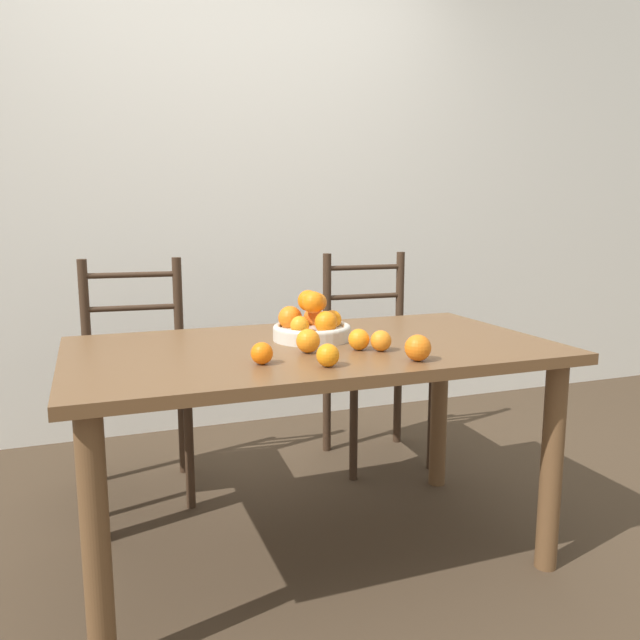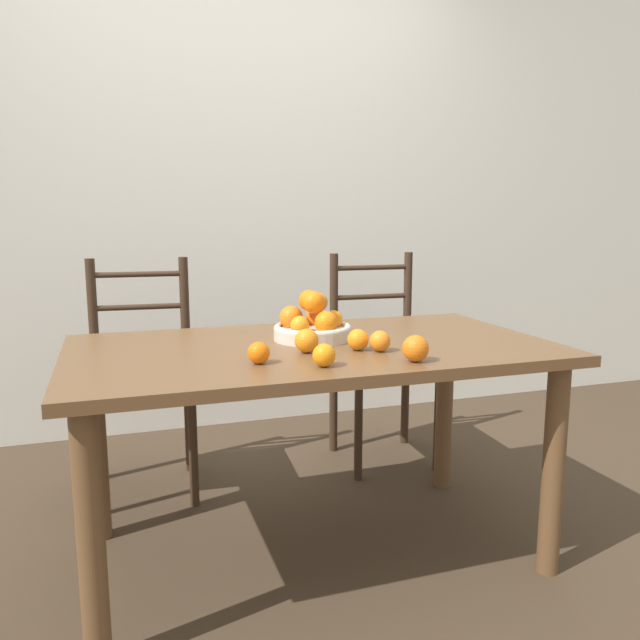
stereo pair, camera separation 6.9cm
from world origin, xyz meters
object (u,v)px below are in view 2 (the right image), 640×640
object	(u,v)px
fruit_bowl	(312,324)
chair_left	(142,380)
orange_loose_2	(380,341)
orange_loose_1	(324,355)
orange_loose_0	(307,341)
orange_loose_3	(416,349)
orange_loose_4	(358,340)
chair_right	(381,360)
orange_loose_5	(259,353)

from	to	relation	value
fruit_bowl	chair_left	world-z (taller)	chair_left
fruit_bowl	orange_loose_2	size ratio (longest dim) A/B	4.03
orange_loose_1	orange_loose_0	bearing A→B (deg)	87.82
orange_loose_2	orange_loose_3	world-z (taller)	orange_loose_3
orange_loose_1	chair_left	world-z (taller)	chair_left
orange_loose_2	orange_loose_4	world-z (taller)	orange_loose_4
orange_loose_0	chair_right	size ratio (longest dim) A/B	0.08
orange_loose_2	orange_loose_4	distance (m)	0.07
orange_loose_1	orange_loose_5	bearing A→B (deg)	150.97
fruit_bowl	orange_loose_3	size ratio (longest dim) A/B	3.42
orange_loose_0	chair_left	xyz separation A→B (m)	(-0.46, 0.83, -0.30)
chair_right	orange_loose_2	bearing A→B (deg)	-112.30
orange_loose_2	chair_left	distance (m)	1.16
fruit_bowl	chair_right	world-z (taller)	chair_right
orange_loose_2	chair_right	distance (m)	1.02
orange_loose_4	chair_right	xyz separation A→B (m)	(0.46, 0.85, -0.29)
chair_left	orange_loose_0	bearing A→B (deg)	-57.05
orange_loose_4	orange_loose_3	bearing A→B (deg)	-62.70
orange_loose_2	chair_left	world-z (taller)	chair_left
orange_loose_1	orange_loose_4	size ratio (longest dim) A/B	0.97
orange_loose_5	chair_left	size ratio (longest dim) A/B	0.07
orange_loose_0	orange_loose_2	world-z (taller)	orange_loose_0
fruit_bowl	orange_loose_0	xyz separation A→B (m)	(-0.08, -0.19, -0.01)
orange_loose_5	chair_right	xyz separation A→B (m)	(0.79, 0.93, -0.29)
orange_loose_1	orange_loose_3	size ratio (longest dim) A/B	0.84
orange_loose_1	orange_loose_2	xyz separation A→B (m)	(0.23, 0.13, 0.00)
orange_loose_2	chair_left	xyz separation A→B (m)	(-0.68, 0.89, -0.29)
fruit_bowl	orange_loose_5	size ratio (longest dim) A/B	4.16
orange_loose_0	orange_loose_5	size ratio (longest dim) A/B	1.17
orange_loose_1	orange_loose_3	distance (m)	0.27
orange_loose_2	chair_right	bearing A→B (deg)	65.58
orange_loose_1	fruit_bowl	bearing A→B (deg)	77.13
chair_right	chair_left	bearing A→B (deg)	-177.87
orange_loose_5	chair_right	world-z (taller)	chair_right
orange_loose_3	orange_loose_4	size ratio (longest dim) A/B	1.15
orange_loose_4	chair_left	size ratio (longest dim) A/B	0.07
orange_loose_1	orange_loose_2	world-z (taller)	same
orange_loose_5	orange_loose_1	bearing A→B (deg)	-29.03
chair_left	orange_loose_4	bearing A→B (deg)	-49.82
orange_loose_3	orange_loose_5	xyz separation A→B (m)	(-0.43, 0.12, -0.01)
orange_loose_1	orange_loose_5	size ratio (longest dim) A/B	1.03
fruit_bowl	orange_loose_1	size ratio (longest dim) A/B	4.05
orange_loose_2	orange_loose_5	world-z (taller)	orange_loose_2
orange_loose_0	orange_loose_1	bearing A→B (deg)	-92.18
orange_loose_2	orange_loose_4	bearing A→B (deg)	146.07
orange_loose_0	orange_loose_1	world-z (taller)	orange_loose_0
orange_loose_1	orange_loose_5	xyz separation A→B (m)	(-0.16, 0.09, -0.00)
fruit_bowl	orange_loose_0	world-z (taller)	fruit_bowl
fruit_bowl	orange_loose_4	distance (m)	0.22
fruit_bowl	orange_loose_0	distance (m)	0.20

